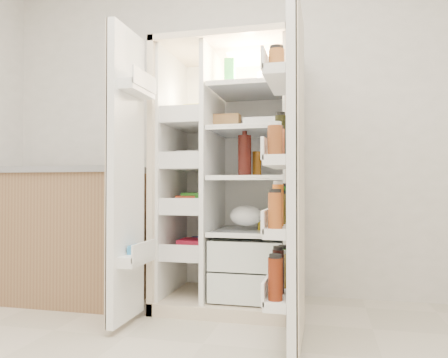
# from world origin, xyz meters

# --- Properties ---
(wall_back) EXTENTS (4.00, 0.02, 2.70)m
(wall_back) POSITION_xyz_m (0.00, 2.00, 1.35)
(wall_back) COLOR silver
(wall_back) RESTS_ON floor
(refrigerator) EXTENTS (0.92, 0.70, 1.80)m
(refrigerator) POSITION_xyz_m (-0.01, 1.65, 0.74)
(refrigerator) COLOR beige
(refrigerator) RESTS_ON floor
(freezer_door) EXTENTS (0.15, 0.40, 1.72)m
(freezer_door) POSITION_xyz_m (-0.52, 1.05, 0.89)
(freezer_door) COLOR white
(freezer_door) RESTS_ON floor
(fridge_door) EXTENTS (0.17, 0.58, 1.72)m
(fridge_door) POSITION_xyz_m (0.46, 0.96, 0.87)
(fridge_door) COLOR white
(fridge_door) RESTS_ON floor
(kitchen_counter) EXTENTS (1.33, 0.71, 0.96)m
(kitchen_counter) POSITION_xyz_m (-1.30, 1.55, 0.48)
(kitchen_counter) COLOR olive
(kitchen_counter) RESTS_ON floor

